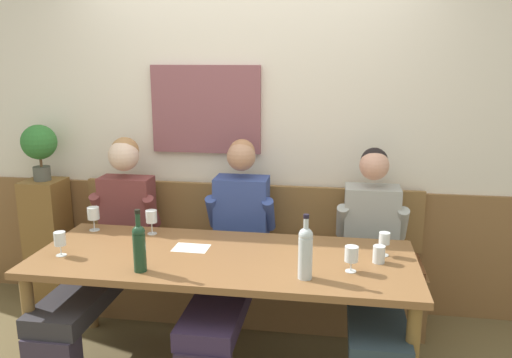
# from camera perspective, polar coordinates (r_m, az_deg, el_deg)

# --- Properties ---
(room_wall_back) EXTENTS (6.80, 0.12, 2.80)m
(room_wall_back) POSITION_cam_1_polar(r_m,az_deg,el_deg) (3.77, -0.63, 6.51)
(room_wall_back) COLOR silver
(room_wall_back) RESTS_ON ground
(wood_wainscot_panel) EXTENTS (6.80, 0.03, 0.92)m
(wood_wainscot_panel) POSITION_cam_1_polar(r_m,az_deg,el_deg) (3.94, -0.67, -7.34)
(wood_wainscot_panel) COLOR brown
(wood_wainscot_panel) RESTS_ON ground
(wall_bench) EXTENTS (2.50, 0.42, 0.94)m
(wall_bench) POSITION_cam_1_polar(r_m,az_deg,el_deg) (3.82, -1.20, -10.92)
(wall_bench) COLOR brown
(wall_bench) RESTS_ON ground
(dining_table) EXTENTS (2.20, 0.85, 0.73)m
(dining_table) POSITION_cam_1_polar(r_m,az_deg,el_deg) (3.04, -3.59, -9.79)
(dining_table) COLOR brown
(dining_table) RESTS_ON ground
(person_center_right_seat) EXTENTS (0.48, 1.29, 1.30)m
(person_center_right_seat) POSITION_cam_1_polar(r_m,az_deg,el_deg) (3.61, -16.11, -6.85)
(person_center_right_seat) COLOR #342C3D
(person_center_right_seat) RESTS_ON ground
(person_center_left_seat) EXTENTS (0.47, 1.29, 1.30)m
(person_center_left_seat) POSITION_cam_1_polar(r_m,az_deg,el_deg) (3.36, -2.64, -7.88)
(person_center_left_seat) COLOR #322537
(person_center_left_seat) RESTS_ON ground
(person_right_seat) EXTENTS (0.47, 1.29, 1.27)m
(person_right_seat) POSITION_cam_1_polar(r_m,az_deg,el_deg) (3.30, 12.85, -8.87)
(person_right_seat) COLOR #282B3E
(person_right_seat) RESTS_ON ground
(wine_bottle_clear_water) EXTENTS (0.07, 0.07, 0.34)m
(wine_bottle_clear_water) POSITION_cam_1_polar(r_m,az_deg,el_deg) (2.82, -12.79, -7.23)
(wine_bottle_clear_water) COLOR #1C3B25
(wine_bottle_clear_water) RESTS_ON dining_table
(wine_bottle_green_tall) EXTENTS (0.07, 0.07, 0.35)m
(wine_bottle_green_tall) POSITION_cam_1_polar(r_m,az_deg,el_deg) (2.67, 5.49, -7.95)
(wine_bottle_green_tall) COLOR silver
(wine_bottle_green_tall) RESTS_ON dining_table
(wine_glass_mid_left) EXTENTS (0.08, 0.08, 0.16)m
(wine_glass_mid_left) POSITION_cam_1_polar(r_m,az_deg,el_deg) (3.55, -17.55, -3.77)
(wine_glass_mid_left) COLOR silver
(wine_glass_mid_left) RESTS_ON dining_table
(wine_glass_center_rear) EXTENTS (0.07, 0.07, 0.16)m
(wine_glass_center_rear) POSITION_cam_1_polar(r_m,az_deg,el_deg) (3.39, -11.50, -4.15)
(wine_glass_center_rear) COLOR silver
(wine_glass_center_rear) RESTS_ON dining_table
(wine_glass_by_bottle) EXTENTS (0.07, 0.07, 0.14)m
(wine_glass_by_bottle) POSITION_cam_1_polar(r_m,az_deg,el_deg) (3.18, -20.88, -6.32)
(wine_glass_by_bottle) COLOR silver
(wine_glass_by_bottle) RESTS_ON dining_table
(wine_glass_left_end) EXTENTS (0.07, 0.07, 0.14)m
(wine_glass_left_end) POSITION_cam_1_polar(r_m,az_deg,el_deg) (2.80, 10.52, -8.21)
(wine_glass_left_end) COLOR silver
(wine_glass_left_end) RESTS_ON dining_table
(wine_glass_near_bucket) EXTENTS (0.06, 0.06, 0.14)m
(wine_glass_near_bucket) POSITION_cam_1_polar(r_m,az_deg,el_deg) (3.06, 14.02, -6.53)
(wine_glass_near_bucket) COLOR silver
(wine_glass_near_bucket) RESTS_ON dining_table
(water_tumbler_left) EXTENTS (0.07, 0.07, 0.10)m
(water_tumbler_left) POSITION_cam_1_polar(r_m,az_deg,el_deg) (2.97, 13.44, -8.10)
(water_tumbler_left) COLOR silver
(water_tumbler_left) RESTS_ON dining_table
(tasting_sheet_left_guest) EXTENTS (0.21, 0.15, 0.00)m
(tasting_sheet_left_guest) POSITION_cam_1_polar(r_m,az_deg,el_deg) (3.14, -7.19, -7.58)
(tasting_sheet_left_guest) COLOR white
(tasting_sheet_left_guest) RESTS_ON dining_table
(corner_pedestal) EXTENTS (0.28, 0.28, 0.95)m
(corner_pedestal) POSITION_cam_1_polar(r_m,az_deg,el_deg) (4.31, -21.97, -6.28)
(corner_pedestal) COLOR brown
(corner_pedestal) RESTS_ON ground
(potted_plant) EXTENTS (0.26, 0.26, 0.42)m
(potted_plant) POSITION_cam_1_polar(r_m,az_deg,el_deg) (4.13, -22.86, 3.50)
(potted_plant) COLOR #4F5148
(potted_plant) RESTS_ON corner_pedestal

